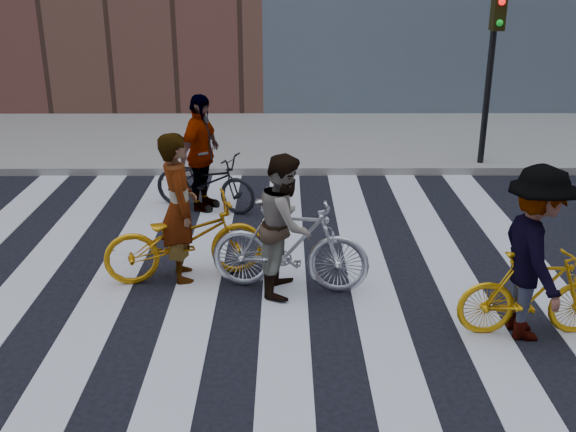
{
  "coord_description": "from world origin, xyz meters",
  "views": [
    {
      "loc": [
        0.56,
        -7.34,
        3.83
      ],
      "look_at": [
        0.59,
        0.3,
        0.95
      ],
      "focal_mm": 42.0,
      "sensor_mm": 36.0,
      "label": 1
    }
  ],
  "objects_px": {
    "bike_silver_mid": "(290,246)",
    "rider_mid": "(286,224)",
    "rider_rear": "(201,153)",
    "rider_left": "(179,208)",
    "bike_dark_rear": "(205,182)",
    "rider_right": "(534,254)",
    "bike_yellow_left": "(185,239)",
    "traffic_signal": "(493,52)",
    "bike_yellow_right": "(533,294)"
  },
  "relations": [
    {
      "from": "traffic_signal",
      "to": "bike_silver_mid",
      "type": "bearing_deg",
      "value": -126.6
    },
    {
      "from": "rider_mid",
      "to": "rider_left",
      "type": "bearing_deg",
      "value": 84.54
    },
    {
      "from": "rider_mid",
      "to": "rider_rear",
      "type": "distance_m",
      "value": 3.23
    },
    {
      "from": "bike_silver_mid",
      "to": "rider_rear",
      "type": "xyz_separation_m",
      "value": [
        -1.42,
        2.93,
        0.37
      ]
    },
    {
      "from": "bike_silver_mid",
      "to": "rider_mid",
      "type": "relative_size",
      "value": 1.12
    },
    {
      "from": "bike_yellow_right",
      "to": "rider_mid",
      "type": "height_order",
      "value": "rider_mid"
    },
    {
      "from": "traffic_signal",
      "to": "bike_yellow_right",
      "type": "height_order",
      "value": "traffic_signal"
    },
    {
      "from": "bike_yellow_left",
      "to": "bike_yellow_right",
      "type": "bearing_deg",
      "value": -124.85
    },
    {
      "from": "rider_mid",
      "to": "rider_right",
      "type": "relative_size",
      "value": 0.91
    },
    {
      "from": "bike_yellow_right",
      "to": "rider_left",
      "type": "bearing_deg",
      "value": 69.88
    },
    {
      "from": "rider_rear",
      "to": "bike_yellow_left",
      "type": "bearing_deg",
      "value": -156.44
    },
    {
      "from": "rider_left",
      "to": "rider_rear",
      "type": "height_order",
      "value": "rider_left"
    },
    {
      "from": "bike_dark_rear",
      "to": "rider_right",
      "type": "relative_size",
      "value": 0.94
    },
    {
      "from": "bike_dark_rear",
      "to": "rider_rear",
      "type": "xyz_separation_m",
      "value": [
        -0.05,
        0.0,
        0.48
      ]
    },
    {
      "from": "bike_yellow_left",
      "to": "bike_dark_rear",
      "type": "xyz_separation_m",
      "value": [
        -0.03,
        2.59,
        -0.06
      ]
    },
    {
      "from": "bike_yellow_right",
      "to": "bike_yellow_left",
      "type": "bearing_deg",
      "value": 69.65
    },
    {
      "from": "bike_yellow_left",
      "to": "bike_yellow_right",
      "type": "distance_m",
      "value": 4.2
    },
    {
      "from": "traffic_signal",
      "to": "rider_mid",
      "type": "bearing_deg",
      "value": -126.96
    },
    {
      "from": "bike_silver_mid",
      "to": "rider_left",
      "type": "height_order",
      "value": "rider_left"
    },
    {
      "from": "bike_yellow_left",
      "to": "rider_mid",
      "type": "xyz_separation_m",
      "value": [
        1.28,
        -0.34,
        0.34
      ]
    },
    {
      "from": "rider_left",
      "to": "rider_mid",
      "type": "distance_m",
      "value": 1.38
    },
    {
      "from": "bike_yellow_left",
      "to": "rider_rear",
      "type": "bearing_deg",
      "value": -13.08
    },
    {
      "from": "bike_yellow_left",
      "to": "bike_silver_mid",
      "type": "distance_m",
      "value": 1.38
    },
    {
      "from": "rider_mid",
      "to": "bike_yellow_right",
      "type": "bearing_deg",
      "value": -103.28
    },
    {
      "from": "bike_yellow_right",
      "to": "bike_silver_mid",
      "type": "bearing_deg",
      "value": 66.97
    },
    {
      "from": "bike_dark_rear",
      "to": "rider_right",
      "type": "xyz_separation_m",
      "value": [
        3.93,
        -4.02,
        0.49
      ]
    },
    {
      "from": "bike_silver_mid",
      "to": "rider_right",
      "type": "bearing_deg",
      "value": -104.06
    },
    {
      "from": "bike_silver_mid",
      "to": "rider_right",
      "type": "xyz_separation_m",
      "value": [
        2.57,
        -1.09,
        0.37
      ]
    },
    {
      "from": "bike_yellow_right",
      "to": "rider_right",
      "type": "xyz_separation_m",
      "value": [
        -0.05,
        0.0,
        0.47
      ]
    },
    {
      "from": "bike_yellow_left",
      "to": "bike_dark_rear",
      "type": "relative_size",
      "value": 1.13
    },
    {
      "from": "bike_dark_rear",
      "to": "rider_left",
      "type": "bearing_deg",
      "value": -158.66
    },
    {
      "from": "bike_dark_rear",
      "to": "traffic_signal",
      "type": "bearing_deg",
      "value": -45.46
    },
    {
      "from": "bike_yellow_left",
      "to": "bike_yellow_right",
      "type": "relative_size",
      "value": 1.25
    },
    {
      "from": "bike_silver_mid",
      "to": "bike_dark_rear",
      "type": "xyz_separation_m",
      "value": [
        -1.37,
        2.93,
        -0.11
      ]
    },
    {
      "from": "rider_right",
      "to": "rider_rear",
      "type": "distance_m",
      "value": 5.66
    },
    {
      "from": "traffic_signal",
      "to": "bike_yellow_left",
      "type": "bearing_deg",
      "value": -137.11
    },
    {
      "from": "rider_mid",
      "to": "rider_right",
      "type": "height_order",
      "value": "rider_right"
    },
    {
      "from": "rider_left",
      "to": "rider_mid",
      "type": "relative_size",
      "value": 1.1
    },
    {
      "from": "bike_yellow_left",
      "to": "bike_silver_mid",
      "type": "relative_size",
      "value": 1.04
    },
    {
      "from": "bike_yellow_right",
      "to": "rider_right",
      "type": "relative_size",
      "value": 0.85
    },
    {
      "from": "bike_yellow_right",
      "to": "rider_rear",
      "type": "distance_m",
      "value": 5.71
    },
    {
      "from": "traffic_signal",
      "to": "rider_right",
      "type": "bearing_deg",
      "value": -101.16
    },
    {
      "from": "traffic_signal",
      "to": "bike_dark_rear",
      "type": "xyz_separation_m",
      "value": [
        -5.15,
        -2.17,
        -1.81
      ]
    },
    {
      "from": "rider_left",
      "to": "rider_mid",
      "type": "bearing_deg",
      "value": -119.33
    },
    {
      "from": "traffic_signal",
      "to": "bike_yellow_left",
      "type": "distance_m",
      "value": 7.2
    },
    {
      "from": "bike_silver_mid",
      "to": "rider_right",
      "type": "relative_size",
      "value": 1.02
    },
    {
      "from": "traffic_signal",
      "to": "bike_dark_rear",
      "type": "bearing_deg",
      "value": -157.18
    },
    {
      "from": "traffic_signal",
      "to": "rider_left",
      "type": "bearing_deg",
      "value": -137.39
    },
    {
      "from": "rider_left",
      "to": "rider_rear",
      "type": "distance_m",
      "value": 2.59
    },
    {
      "from": "traffic_signal",
      "to": "bike_yellow_left",
      "type": "height_order",
      "value": "traffic_signal"
    }
  ]
}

